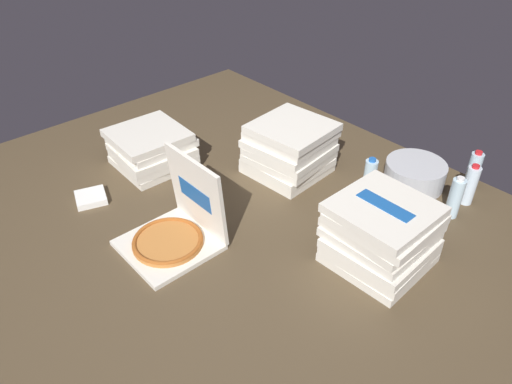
% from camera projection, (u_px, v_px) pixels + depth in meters
% --- Properties ---
extents(ground_plane, '(3.20, 2.40, 0.02)m').
position_uv_depth(ground_plane, '(246.00, 229.00, 2.28)').
color(ground_plane, '#4C3D28').
extents(open_pizza_box, '(0.38, 0.39, 0.40)m').
position_uv_depth(open_pizza_box, '(176.00, 229.00, 2.15)').
color(open_pizza_box, silver).
rests_on(open_pizza_box, ground_plane).
extents(pizza_stack_right_mid, '(0.42, 0.41, 0.20)m').
position_uv_depth(pizza_stack_right_mid, '(152.00, 148.00, 2.67)').
color(pizza_stack_right_mid, silver).
rests_on(pizza_stack_right_mid, ground_plane).
extents(pizza_stack_center_near, '(0.43, 0.44, 0.29)m').
position_uv_depth(pizza_stack_center_near, '(289.00, 149.00, 2.59)').
color(pizza_stack_center_near, silver).
rests_on(pizza_stack_center_near, ground_plane).
extents(pizza_stack_left_far, '(0.41, 0.41, 0.29)m').
position_uv_depth(pizza_stack_left_far, '(381.00, 234.00, 2.02)').
color(pizza_stack_left_far, silver).
rests_on(pizza_stack_left_far, ground_plane).
extents(ice_bucket, '(0.31, 0.31, 0.13)m').
position_uv_depth(ice_bucket, '(415.00, 174.00, 2.53)').
color(ice_bucket, '#B7BABF').
rests_on(ice_bucket, ground_plane).
extents(water_bottle_0, '(0.06, 0.06, 0.22)m').
position_uv_depth(water_bottle_0, '(473.00, 171.00, 2.48)').
color(water_bottle_0, silver).
rests_on(water_bottle_0, ground_plane).
extents(water_bottle_1, '(0.06, 0.06, 0.22)m').
position_uv_depth(water_bottle_1, '(470.00, 185.00, 2.38)').
color(water_bottle_1, silver).
rests_on(water_bottle_1, ground_plane).
extents(water_bottle_2, '(0.06, 0.06, 0.22)m').
position_uv_depth(water_bottle_2, '(455.00, 198.00, 2.29)').
color(water_bottle_2, silver).
rests_on(water_bottle_2, ground_plane).
extents(water_bottle_3, '(0.06, 0.06, 0.22)m').
position_uv_depth(water_bottle_3, '(369.00, 178.00, 2.43)').
color(water_bottle_3, silver).
rests_on(water_bottle_3, ground_plane).
extents(napkin_pile, '(0.19, 0.19, 0.03)m').
position_uv_depth(napkin_pile, '(91.00, 198.00, 2.44)').
color(napkin_pile, white).
rests_on(napkin_pile, ground_plane).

